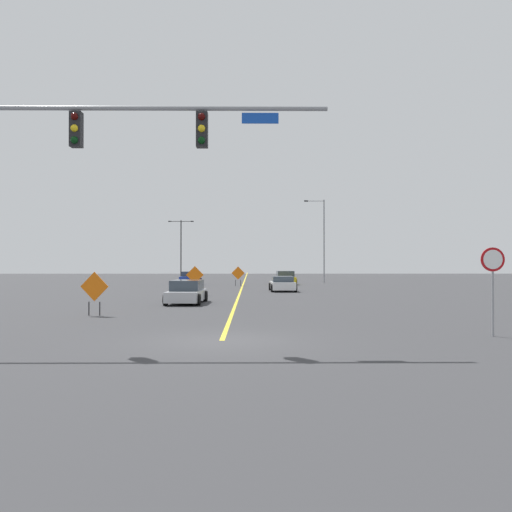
% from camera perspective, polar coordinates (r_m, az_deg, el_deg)
% --- Properties ---
extents(ground, '(193.23, 193.23, 0.00)m').
position_cam_1_polar(ground, '(16.08, -3.66, -9.01)').
color(ground, '#38383A').
extents(road_centre_stripe, '(0.16, 107.35, 0.01)m').
position_cam_1_polar(road_centre_stripe, '(69.60, -1.23, -2.63)').
color(road_centre_stripe, yellow).
rests_on(road_centre_stripe, ground).
extents(traffic_signal_assembly, '(11.35, 0.44, 7.38)m').
position_cam_1_polar(traffic_signal_assembly, '(17.05, -19.02, 10.17)').
color(traffic_signal_assembly, gray).
rests_on(traffic_signal_assembly, ground).
extents(stop_sign, '(0.76, 0.07, 2.80)m').
position_cam_1_polar(stop_sign, '(18.38, 23.97, -1.75)').
color(stop_sign, gray).
rests_on(stop_sign, ground).
extents(street_lamp_far_right, '(3.77, 0.24, 8.61)m').
position_cam_1_polar(street_lamp_far_right, '(79.93, -8.02, 1.27)').
color(street_lamp_far_right, black).
rests_on(street_lamp_far_right, ground).
extents(street_lamp_far_left, '(2.39, 0.24, 9.65)m').
position_cam_1_polar(street_lamp_far_left, '(62.47, 7.13, 2.02)').
color(street_lamp_far_left, gray).
rests_on(street_lamp_far_left, ground).
extents(construction_sign_left_shoulder, '(1.32, 0.24, 1.94)m').
position_cam_1_polar(construction_sign_left_shoulder, '(53.53, -1.93, -1.91)').
color(construction_sign_left_shoulder, orange).
rests_on(construction_sign_left_shoulder, ground).
extents(construction_sign_median_far, '(1.28, 0.23, 1.92)m').
position_cam_1_polar(construction_sign_median_far, '(24.45, -16.88, -3.33)').
color(construction_sign_median_far, orange).
rests_on(construction_sign_median_far, ground).
extents(construction_sign_right_lane, '(1.26, 0.23, 2.08)m').
position_cam_1_polar(construction_sign_right_lane, '(38.44, -6.55, -2.19)').
color(construction_sign_right_lane, orange).
rests_on(construction_sign_right_lane, ground).
extents(car_white_near, '(2.13, 4.26, 1.22)m').
position_cam_1_polar(car_white_near, '(43.48, 2.84, -3.02)').
color(car_white_near, white).
rests_on(car_white_near, ground).
extents(car_blue_approaching, '(2.07, 4.40, 1.40)m').
position_cam_1_polar(car_blue_approaching, '(56.54, -7.00, -2.38)').
color(car_blue_approaching, '#1E389E').
rests_on(car_blue_approaching, ground).
extents(car_yellow_far, '(2.32, 4.22, 1.45)m').
position_cam_1_polar(car_yellow_far, '(56.93, 3.12, -2.39)').
color(car_yellow_far, gold).
rests_on(car_yellow_far, ground).
extents(car_silver_distant, '(2.14, 4.45, 1.32)m').
position_cam_1_polar(car_silver_distant, '(30.75, -7.41, -3.85)').
color(car_silver_distant, '#B7BABF').
rests_on(car_silver_distant, ground).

